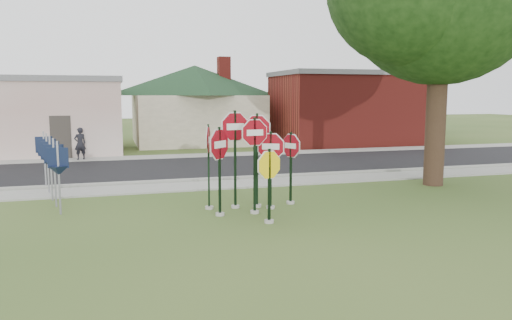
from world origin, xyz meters
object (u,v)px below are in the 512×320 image
object	(u,v)px
stop_sign_center	(255,152)
stop_sign_left	(219,158)
stop_sign_yellow	(269,178)
pedestrian	(80,144)

from	to	relation	value
stop_sign_center	stop_sign_left	bearing A→B (deg)	179.08
stop_sign_yellow	stop_sign_left	distance (m)	1.57
stop_sign_center	stop_sign_yellow	xyz separation A→B (m)	(0.06, -1.10, -0.54)
stop_sign_center	pedestrian	xyz separation A→B (m)	(-5.15, 13.05, -0.84)
stop_sign_left	pedestrian	bearing A→B (deg)	107.79
stop_sign_yellow	pedestrian	world-z (taller)	stop_sign_yellow
stop_sign_center	stop_sign_left	distance (m)	0.98
stop_sign_left	pedestrian	xyz separation A→B (m)	(-4.18, 13.03, -0.71)
stop_sign_center	stop_sign_yellow	bearing A→B (deg)	-86.80
stop_sign_left	stop_sign_yellow	bearing A→B (deg)	-47.25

